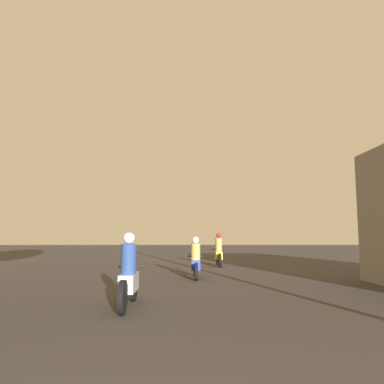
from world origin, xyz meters
The scene contains 3 objects.
motorcycle_silver centered at (-0.61, 6.87, 0.61)m, with size 0.60×2.13×1.53m.
motorcycle_blue centered at (0.91, 12.15, 0.58)m, with size 0.60×2.02×1.43m.
motorcycle_yellow centered at (2.17, 17.28, 0.63)m, with size 0.60×1.95×1.59m.
Camera 1 is at (0.55, -1.01, 1.46)m, focal length 35.00 mm.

